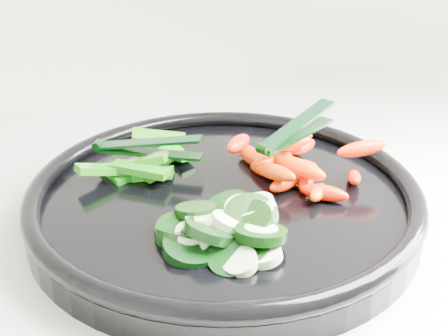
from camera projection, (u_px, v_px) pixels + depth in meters
name	position (u px, v px, depth m)	size (l,w,h in m)	color
veggie_tray	(224.00, 200.00, 0.60)	(0.43, 0.43, 0.04)	black
cucumber_pile	(219.00, 230.00, 0.52)	(0.12, 0.12, 0.04)	black
carrot_pile	(291.00, 161.00, 0.62)	(0.16, 0.16, 0.05)	#F65200
pepper_pile	(143.00, 164.00, 0.64)	(0.13, 0.11, 0.04)	#09630B
tong_carrot	(295.00, 131.00, 0.61)	(0.11, 0.07, 0.02)	black
tong_pepper	(145.00, 147.00, 0.63)	(0.11, 0.07, 0.02)	black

